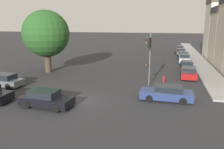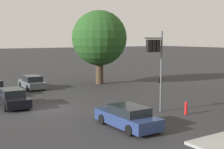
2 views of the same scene
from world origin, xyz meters
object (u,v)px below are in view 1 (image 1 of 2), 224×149
(crossing_car_2, at_px, (46,99))
(crossing_car_3, at_px, (167,93))
(crossing_car_0, at_px, (3,81))
(parked_car_0, at_px, (188,72))
(parked_car_5, at_px, (180,49))
(fire_hydrant, at_px, (164,80))
(parked_car_3, at_px, (183,55))
(parked_car_4, at_px, (181,52))
(street_tree, at_px, (46,34))
(parked_car_1, at_px, (187,65))
(traffic_signal, at_px, (149,48))
(parked_car_2, at_px, (184,59))

(crossing_car_2, distance_m, crossing_car_3, 10.61)
(crossing_car_0, xyz_separation_m, parked_car_0, (20.22, 9.45, -0.02))
(crossing_car_2, bearing_deg, parked_car_5, 76.24)
(fire_hydrant, bearing_deg, crossing_car_0, -162.76)
(parked_car_3, bearing_deg, crossing_car_0, 140.04)
(crossing_car_3, bearing_deg, parked_car_4, -95.15)
(parked_car_0, height_order, fire_hydrant, parked_car_0)
(street_tree, bearing_deg, parked_car_1, 19.18)
(crossing_car_2, bearing_deg, parked_car_4, 73.85)
(crossing_car_2, distance_m, parked_car_0, 18.48)
(parked_car_0, bearing_deg, fire_hydrant, 145.94)
(traffic_signal, relative_size, parked_car_4, 1.29)
(traffic_signal, distance_m, fire_hydrant, 4.38)
(parked_car_2, height_order, parked_car_4, parked_car_2)
(traffic_signal, height_order, crossing_car_2, traffic_signal)
(crossing_car_0, distance_m, parked_car_0, 22.32)
(parked_car_0, bearing_deg, crossing_car_0, 117.21)
(street_tree, xyz_separation_m, parked_car_0, (19.30, 1.52, -4.76))
(parked_car_1, height_order, parked_car_3, parked_car_3)
(parked_car_2, distance_m, parked_car_5, 16.47)
(traffic_signal, bearing_deg, parked_car_1, -107.46)
(street_tree, distance_m, parked_car_1, 21.17)
(parked_car_1, height_order, parked_car_4, parked_car_4)
(traffic_signal, bearing_deg, parked_car_4, -92.95)
(parked_car_2, bearing_deg, parked_car_3, 1.41)
(crossing_car_0, height_order, parked_car_4, crossing_car_0)
(street_tree, distance_m, fire_hydrant, 17.22)
(parked_car_2, bearing_deg, parked_car_4, 2.34)
(street_tree, relative_size, fire_hydrant, 9.44)
(street_tree, distance_m, crossing_car_3, 19.10)
(parked_car_4, bearing_deg, parked_car_5, -2.53)
(crossing_car_2, relative_size, parked_car_4, 0.99)
(traffic_signal, bearing_deg, crossing_car_0, 20.93)
(street_tree, distance_m, parked_car_2, 23.88)
(parked_car_3, bearing_deg, parked_car_0, 177.66)
(crossing_car_2, height_order, parked_car_1, crossing_car_2)
(parked_car_4, bearing_deg, parked_car_0, 177.70)
(traffic_signal, relative_size, parked_car_0, 1.24)
(crossing_car_0, distance_m, fire_hydrant, 18.02)
(parked_car_4, xyz_separation_m, parked_car_5, (0.04, 5.64, 0.03))
(crossing_car_0, distance_m, parked_car_3, 32.89)
(crossing_car_3, distance_m, parked_car_3, 26.01)
(crossing_car_3, height_order, fire_hydrant, crossing_car_3)
(traffic_signal, bearing_deg, street_tree, -8.67)
(crossing_car_0, relative_size, parked_car_1, 0.99)
(parked_car_1, distance_m, fire_hydrant, 9.90)
(crossing_car_3, bearing_deg, parked_car_0, -105.71)
(parked_car_0, bearing_deg, crossing_car_2, 140.02)
(parked_car_3, bearing_deg, traffic_signal, 165.72)
(street_tree, height_order, fire_hydrant, street_tree)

